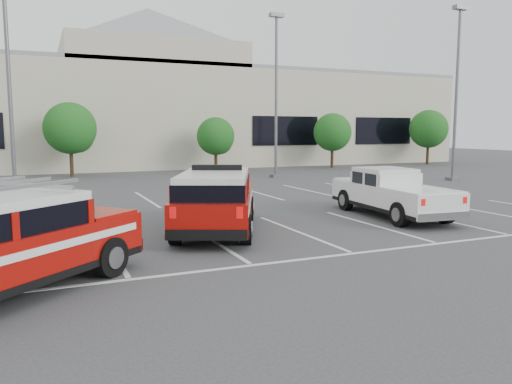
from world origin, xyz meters
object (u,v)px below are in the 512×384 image
light_pole_left (9,81)px  light_pole_right (456,94)px  white_pickup (391,197)px  convention_building (126,111)px  tree_right (333,134)px  fire_chief_suv (216,205)px  light_pole_mid (276,96)px  tree_mid_left (72,130)px  ladder_suv (0,251)px  tree_far_right (429,130)px  tree_mid_right (217,138)px

light_pole_left → light_pole_right: (24.00, -2.00, 0.00)m
white_pickup → convention_building: bearing=102.8°
tree_right → fire_chief_suv: 27.28m
light_pole_mid → white_pickup: 15.72m
convention_building → tree_mid_left: bearing=-117.4°
light_pole_right → ladder_suv: (-23.69, -12.94, -4.36)m
tree_right → fire_chief_suv: (-17.30, -21.00, -1.97)m
tree_right → ladder_suv: 33.87m
convention_building → tree_far_right: convention_building is taller
fire_chief_suv → white_pickup: bearing=25.2°
ladder_suv → tree_right: bearing=96.3°
fire_chief_suv → ladder_suv: 6.78m
fire_chief_suv → tree_far_right: bearing=61.6°
light_pole_right → tree_mid_right: bearing=132.2°
light_pole_left → ladder_suv: bearing=-88.8°
tree_far_right → light_pole_right: size_ratio=0.47×
tree_right → light_pole_left: 25.30m
tree_far_right → white_pickup: (-20.76, -20.86, -2.38)m
tree_far_right → fire_chief_suv: (-27.30, -21.00, -2.24)m
tree_mid_right → fire_chief_suv: (-7.30, -21.00, -1.70)m
tree_far_right → light_pole_mid: bearing=-161.5°
fire_chief_suv → light_pole_right: bearing=50.2°
light_pole_mid → ladder_suv: bearing=-127.8°
tree_mid_left → tree_mid_right: size_ratio=1.21×
tree_mid_left → tree_right: size_ratio=1.10×
tree_far_right → fire_chief_suv: bearing=-142.4°
tree_mid_right → fire_chief_suv: bearing=-109.2°
light_pole_right → convention_building: bearing=125.9°
convention_building → tree_mid_left: size_ratio=12.38×
light_pole_left → light_pole_right: size_ratio=1.00×
tree_far_right → light_pole_right: bearing=-127.0°
tree_far_right → light_pole_left: 34.65m
convention_building → white_pickup: 31.22m
light_pole_right → tree_right: bearing=94.3°
tree_far_right → light_pole_mid: (-18.09, -6.05, 2.14)m
tree_right → light_pole_right: light_pole_right is taller
tree_mid_left → light_pole_right: 24.23m
light_pole_mid → fire_chief_suv: 18.10m
tree_mid_left → light_pole_right: bearing=-29.9°
light_pole_right → light_pole_left: bearing=175.2°
tree_mid_left → fire_chief_suv: (2.70, -21.00, -2.24)m
tree_right → ladder_suv: tree_right is taller
tree_right → ladder_suv: size_ratio=0.83×
tree_right → light_pole_left: bearing=-156.5°
tree_mid_right → light_pole_left: 16.72m
tree_mid_left → convention_building: bearing=62.6°
tree_mid_right → light_pole_right: 16.47m
light_pole_right → ladder_suv: 27.34m
convention_building → ladder_suv: bearing=-102.8°
tree_right → light_pole_left: (-23.09, -10.05, 2.41)m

